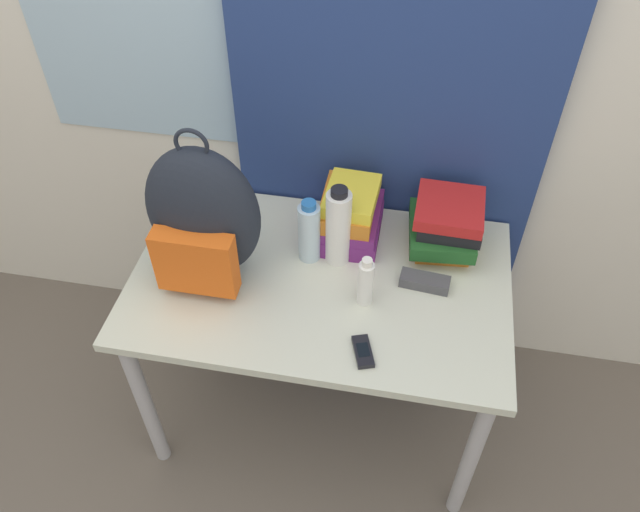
# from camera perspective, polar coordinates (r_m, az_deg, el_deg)

# --- Properties ---
(ground_plane) EXTENTS (12.00, 12.00, 0.00)m
(ground_plane) POSITION_cam_1_polar(r_m,az_deg,el_deg) (2.34, -1.73, -20.91)
(ground_plane) COLOR #665B51
(wall_back) EXTENTS (6.00, 0.06, 2.50)m
(wall_back) POSITION_cam_1_polar(r_m,az_deg,el_deg) (1.96, 2.38, 18.21)
(wall_back) COLOR silver
(wall_back) RESTS_ON ground_plane
(curtain_blue) EXTENTS (0.99, 0.04, 2.50)m
(curtain_blue) POSITION_cam_1_polar(r_m,az_deg,el_deg) (1.90, 6.78, 16.98)
(curtain_blue) COLOR navy
(curtain_blue) RESTS_ON ground_plane
(desk) EXTENTS (1.16, 0.73, 0.73)m
(desk) POSITION_cam_1_polar(r_m,az_deg,el_deg) (1.99, 0.00, -3.90)
(desk) COLOR beige
(desk) RESTS_ON ground_plane
(backpack) EXTENTS (0.34, 0.24, 0.51)m
(backpack) POSITION_cam_1_polar(r_m,az_deg,el_deg) (1.83, -10.67, 3.44)
(backpack) COLOR #1E232D
(backpack) RESTS_ON desk
(book_stack_left) EXTENTS (0.20, 0.27, 0.20)m
(book_stack_left) POSITION_cam_1_polar(r_m,az_deg,el_deg) (2.01, 2.75, 3.91)
(book_stack_left) COLOR #6B2370
(book_stack_left) RESTS_ON desk
(book_stack_center) EXTENTS (0.23, 0.26, 0.18)m
(book_stack_center) POSITION_cam_1_polar(r_m,az_deg,el_deg) (2.00, 11.40, 2.87)
(book_stack_center) COLOR orange
(book_stack_center) RESTS_ON desk
(water_bottle) EXTENTS (0.07, 0.07, 0.22)m
(water_bottle) POSITION_cam_1_polar(r_m,az_deg,el_deg) (1.92, -0.99, 2.23)
(water_bottle) COLOR silver
(water_bottle) RESTS_ON desk
(sports_bottle) EXTENTS (0.08, 0.08, 0.28)m
(sports_bottle) POSITION_cam_1_polar(r_m,az_deg,el_deg) (1.89, 1.68, 2.67)
(sports_bottle) COLOR white
(sports_bottle) RESTS_ON desk
(sunscreen_bottle) EXTENTS (0.05, 0.05, 0.18)m
(sunscreen_bottle) POSITION_cam_1_polar(r_m,az_deg,el_deg) (1.81, 4.18, -2.42)
(sunscreen_bottle) COLOR white
(sunscreen_bottle) RESTS_ON desk
(cell_phone) EXTENTS (0.08, 0.11, 0.02)m
(cell_phone) POSITION_cam_1_polar(r_m,az_deg,el_deg) (1.74, 3.95, -8.71)
(cell_phone) COLOR black
(cell_phone) RESTS_ON desk
(sunglasses_case) EXTENTS (0.15, 0.07, 0.04)m
(sunglasses_case) POSITION_cam_1_polar(r_m,az_deg,el_deg) (1.92, 9.55, -2.32)
(sunglasses_case) COLOR #47474C
(sunglasses_case) RESTS_ON desk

